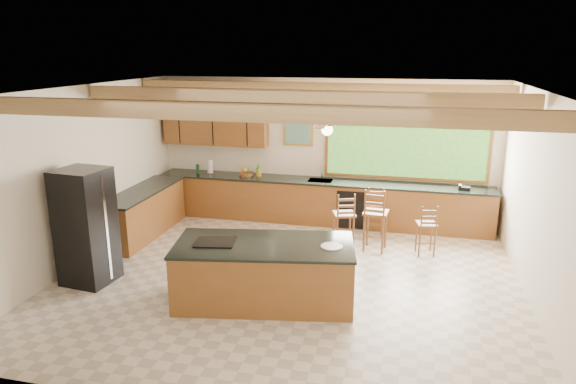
# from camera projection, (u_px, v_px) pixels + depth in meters

# --- Properties ---
(ground) EXTENTS (7.20, 7.20, 0.00)m
(ground) POSITION_uv_depth(u_px,v_px,m) (288.00, 279.00, 8.26)
(ground) COLOR beige
(ground) RESTS_ON ground
(room_shell) EXTENTS (7.27, 6.54, 3.02)m
(room_shell) POSITION_uv_depth(u_px,v_px,m) (288.00, 136.00, 8.31)
(room_shell) COLOR beige
(room_shell) RESTS_ON ground
(counter_run) EXTENTS (7.12, 3.10, 1.22)m
(counter_run) POSITION_uv_depth(u_px,v_px,m) (278.00, 204.00, 10.68)
(counter_run) COLOR brown
(counter_run) RESTS_ON ground
(island) EXTENTS (2.73, 1.63, 0.91)m
(island) POSITION_uv_depth(u_px,v_px,m) (264.00, 272.00, 7.45)
(island) COLOR brown
(island) RESTS_ON ground
(refrigerator) EXTENTS (0.78, 0.76, 1.83)m
(refrigerator) POSITION_uv_depth(u_px,v_px,m) (86.00, 227.00, 7.96)
(refrigerator) COLOR black
(refrigerator) RESTS_ON ground
(bar_stool_a) EXTENTS (0.49, 0.49, 1.07)m
(bar_stool_a) POSITION_uv_depth(u_px,v_px,m) (344.00, 216.00, 9.38)
(bar_stool_a) COLOR brown
(bar_stool_a) RESTS_ON ground
(bar_stool_b) EXTENTS (0.38, 0.38, 1.00)m
(bar_stool_b) POSITION_uv_depth(u_px,v_px,m) (375.00, 206.00, 10.08)
(bar_stool_b) COLOR brown
(bar_stool_b) RESTS_ON ground
(bar_stool_c) EXTENTS (0.46, 0.46, 1.19)m
(bar_stool_c) POSITION_uv_depth(u_px,v_px,m) (376.00, 214.00, 9.23)
(bar_stool_c) COLOR brown
(bar_stool_c) RESTS_ON ground
(bar_stool_d) EXTENTS (0.40, 0.40, 0.94)m
(bar_stool_d) POSITION_uv_depth(u_px,v_px,m) (427.00, 225.00, 9.08)
(bar_stool_d) COLOR brown
(bar_stool_d) RESTS_ON ground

